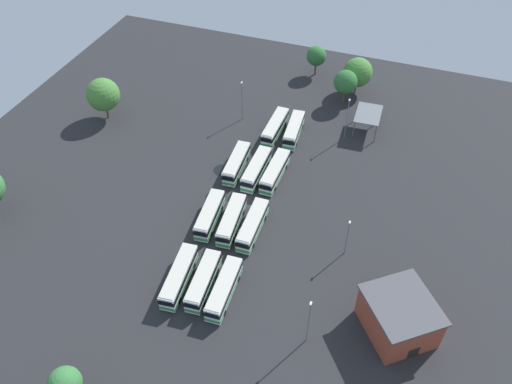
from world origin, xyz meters
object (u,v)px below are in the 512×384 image
Objects in this scene: tree_northwest at (316,56)px; tree_south_edge at (358,72)px; bus_row3_slot1 at (203,281)px; lamp_post_mid_lot at (309,321)px; bus_row0_slot1 at (275,127)px; lamp_post_far_corner at (242,100)px; bus_row0_slot2 at (294,130)px; bus_row1_slot1 at (256,169)px; bus_row3_slot2 at (224,289)px; maintenance_shelter at (368,114)px; depot_building at (399,317)px; bus_row1_slot2 at (275,172)px; bus_row2_slot0 at (210,215)px; tree_north_edge at (65,384)px; bus_row2_slot2 at (253,225)px; lamp_post_by_building at (347,118)px; tree_west_edge at (346,82)px; tree_east_edge at (103,95)px; bus_row3_slot0 at (179,276)px; lamp_post_near_entrance at (347,236)px; bus_row1_slot0 at (236,163)px; bus_row2_slot1 at (231,220)px.

tree_south_edge is at bearing 68.58° from tree_northwest.
bus_row3_slot1 is 18.40m from lamp_post_mid_lot.
lamp_post_mid_lot is at bearing 14.42° from tree_northwest.
lamp_post_far_corner is (-2.59, -8.42, 3.34)m from bus_row0_slot1.
tree_south_edge reaches higher than bus_row0_slot2.
bus_row0_slot1 is 14.01m from bus_row1_slot1.
maintenance_shelter reaches higher than bus_row3_slot2.
bus_row0_slot1 is at bearing -140.65° from depot_building.
bus_row0_slot1 is 1.01× the size of bus_row1_slot2.
bus_row2_slot0 is at bearing 10.63° from lamp_post_far_corner.
tree_south_edge is at bearing 167.42° from tree_north_edge.
bus_row2_slot2 is 1.11× the size of lamp_post_by_building.
bus_row2_slot0 is 41.76m from maintenance_shelter.
tree_north_edge is at bearing -12.34° from tree_west_edge.
tree_east_edge is (-35.00, -42.40, 4.12)m from bus_row3_slot2.
tree_northwest is at bearing 174.76° from tree_north_edge.
bus_row1_slot2 is 29.42m from bus_row3_slot0.
tree_west_edge is (-58.26, 5.15, 3.83)m from bus_row3_slot2.
bus_row3_slot0 is at bearing -57.01° from lamp_post_near_entrance.
tree_west_edge is (-55.02, -20.80, 2.39)m from depot_building.
maintenance_shelter is (-46.73, -13.82, 0.85)m from depot_building.
lamp_post_mid_lot is at bearing 8.33° from tree_west_edge.
tree_south_edge is (4.29, 10.93, 0.17)m from tree_northwest.
tree_north_edge reaches higher than bus_row3_slot0.
maintenance_shelter is (-50.19, 19.69, 2.29)m from bus_row3_slot0.
tree_northwest reaches higher than depot_building.
bus_row2_slot1 is at bearing 18.29° from bus_row1_slot0.
lamp_post_near_entrance is at bearing 13.20° from lamp_post_by_building.
bus_row0_slot2 and bus_row1_slot0 have the same top height.
bus_row2_slot1 is 43.67m from tree_east_edge.
bus_row0_slot2 is at bearing -61.55° from maintenance_shelter.
bus_row1_slot1 is 32.11m from tree_west_edge.
lamp_post_near_entrance reaches higher than bus_row2_slot0.
depot_building is 1.97× the size of tree_north_edge.
lamp_post_mid_lot is 1.00× the size of lamp_post_far_corner.
bus_row3_slot1 is at bearing -14.99° from lamp_post_by_building.
bus_row1_slot2 is 28.57m from bus_row3_slot2.
bus_row2_slot0 is at bearing -126.62° from lamp_post_mid_lot.
tree_south_edge is (-35.60, 15.89, 3.43)m from bus_row1_slot0.
tree_north_edge is at bearing -29.24° from bus_row3_slot2.
lamp_post_by_building is at bearing 101.56° from tree_east_edge.
bus_row0_slot1 is at bearing -172.11° from bus_row3_slot2.
lamp_post_far_corner is at bearing -78.45° from maintenance_shelter.
bus_row3_slot0 is at bearing -12.59° from tree_south_edge.
tree_east_edge reaches higher than bus_row2_slot1.
lamp_post_far_corner reaches higher than tree_west_edge.
bus_row0_slot2 is at bearing 172.31° from bus_row3_slot0.
bus_row2_slot2 is at bearing 161.73° from tree_north_edge.
tree_northwest is at bearing -136.65° from tree_west_edge.
tree_north_edge is (90.42, -8.29, -0.36)m from tree_northwest.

